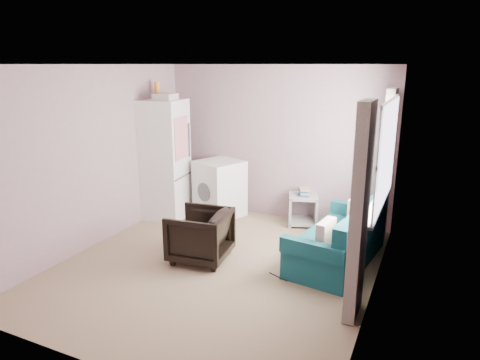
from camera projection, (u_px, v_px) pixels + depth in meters
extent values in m
cube|color=#947D61|center=(217.00, 266.00, 5.49)|extent=(3.80, 4.20, 0.02)
cube|color=silver|center=(214.00, 63.00, 4.83)|extent=(3.80, 4.20, 0.02)
cube|color=gray|center=(276.00, 143.00, 7.01)|extent=(3.80, 0.02, 2.50)
cube|color=gray|center=(88.00, 231.00, 3.31)|extent=(3.80, 0.02, 2.50)
cube|color=gray|center=(94.00, 157.00, 5.93)|extent=(0.02, 4.20, 2.50)
cube|color=gray|center=(380.00, 190.00, 4.39)|extent=(0.02, 4.20, 2.50)
cube|color=white|center=(388.00, 154.00, 4.94)|extent=(0.01, 1.60, 1.20)
imported|color=black|center=(200.00, 233.00, 5.58)|extent=(0.76, 0.80, 0.75)
cube|color=silver|center=(164.00, 160.00, 7.03)|extent=(0.75, 0.75, 1.96)
cube|color=#4D4B52|center=(184.00, 176.00, 6.99)|extent=(0.09, 0.62, 0.02)
cube|color=#4D4B52|center=(189.00, 140.00, 7.07)|extent=(0.03, 0.04, 0.56)
cube|color=white|center=(181.00, 138.00, 6.79)|extent=(0.06, 0.47, 0.67)
cylinder|color=orange|center=(157.00, 91.00, 6.81)|extent=(0.10, 0.10, 0.27)
cube|color=#B4B5AA|center=(165.00, 97.00, 6.62)|extent=(0.33, 0.37, 0.10)
cube|color=silver|center=(220.00, 188.00, 7.21)|extent=(0.87, 0.87, 0.95)
cube|color=#4D4B52|center=(218.00, 163.00, 7.08)|extent=(0.81, 0.79, 0.06)
cylinder|color=#4D4B52|center=(204.00, 192.00, 6.98)|extent=(0.30, 0.14, 0.31)
cube|color=gray|center=(303.00, 196.00, 6.78)|extent=(0.57, 0.57, 0.04)
cube|color=gray|center=(302.00, 221.00, 6.89)|extent=(0.57, 0.57, 0.04)
cube|color=gray|center=(290.00, 209.00, 6.86)|extent=(0.18, 0.44, 0.50)
cube|color=gray|center=(316.00, 210.00, 6.82)|extent=(0.18, 0.44, 0.50)
cube|color=navy|center=(304.00, 194.00, 6.77)|extent=(0.21, 0.26, 0.03)
cube|color=gray|center=(304.00, 192.00, 6.76)|extent=(0.22, 0.26, 0.03)
cube|color=navy|center=(303.00, 191.00, 6.76)|extent=(0.20, 0.25, 0.03)
cube|color=gray|center=(304.00, 189.00, 6.74)|extent=(0.23, 0.26, 0.03)
cube|color=#155661|center=(336.00, 248.00, 5.57)|extent=(1.01, 1.76, 0.37)
cube|color=#155661|center=(362.00, 225.00, 5.31)|extent=(0.40, 1.67, 0.41)
cube|color=#155661|center=(312.00, 250.00, 4.85)|extent=(0.80, 0.24, 0.18)
cube|color=#155661|center=(358.00, 211.00, 6.15)|extent=(0.80, 0.24, 0.18)
cube|color=beige|center=(326.00, 236.00, 5.02)|extent=(0.16, 0.38, 0.37)
cube|color=beige|center=(355.00, 210.00, 5.89)|extent=(0.16, 0.38, 0.37)
cube|color=gray|center=(329.00, 235.00, 5.49)|extent=(0.25, 0.33, 0.02)
cube|color=silver|center=(338.00, 229.00, 5.40)|extent=(0.10, 0.31, 0.20)
cube|color=white|center=(377.00, 205.00, 5.14)|extent=(0.14, 1.70, 0.04)
cube|color=white|center=(382.00, 203.00, 5.11)|extent=(0.02, 1.68, 0.05)
cube|color=white|center=(386.00, 154.00, 4.95)|extent=(0.02, 1.68, 0.05)
cube|color=white|center=(391.00, 101.00, 4.79)|extent=(0.02, 1.68, 0.05)
cube|color=white|center=(377.00, 168.00, 4.25)|extent=(0.02, 0.05, 1.20)
cube|color=white|center=(383.00, 158.00, 4.72)|extent=(0.02, 0.05, 1.20)
cube|color=white|center=(389.00, 150.00, 5.18)|extent=(0.02, 0.05, 1.20)
cube|color=white|center=(393.00, 142.00, 5.65)|extent=(0.02, 0.05, 1.20)
cube|color=beige|center=(360.00, 214.00, 4.14)|extent=(0.12, 0.46, 2.18)
cube|color=beige|center=(386.00, 167.00, 6.04)|extent=(0.12, 0.46, 2.18)
cylinder|color=black|center=(292.00, 280.00, 5.11)|extent=(0.29, 0.07, 0.01)
cylinder|color=black|center=(278.00, 277.00, 5.19)|extent=(0.27, 0.13, 0.01)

